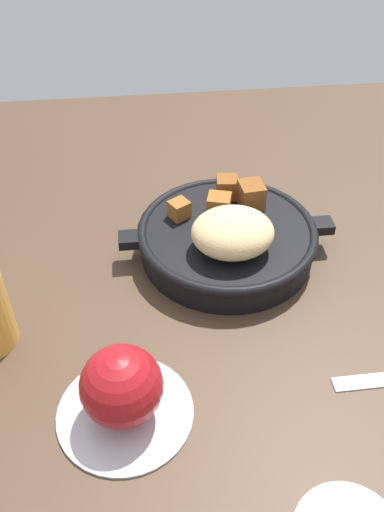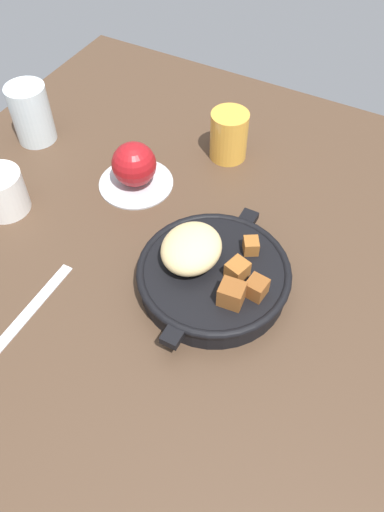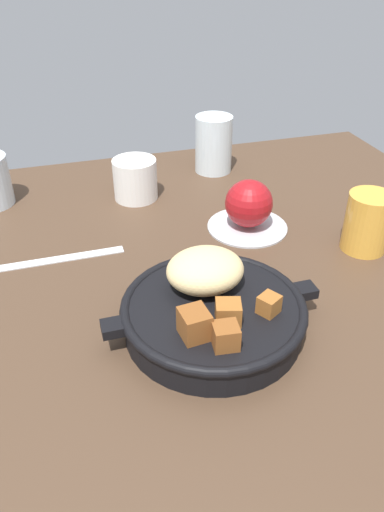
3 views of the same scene
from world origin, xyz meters
TOP-DOWN VIEW (x-y plane):
  - ground_plane at (0.00, 0.00)cm, footprint 96.39×100.88cm
  - cast_iron_skillet at (-3.75, -4.66)cm, footprint 25.82×21.55cm
  - saucer_plate at (9.12, 16.08)cm, footprint 12.61×12.61cm
  - red_apple at (9.12, 16.08)cm, footprint 7.39×7.39cm

SIDE VIEW (x-z plane):
  - ground_plane at x=0.00cm, z-range -2.40..0.00cm
  - saucer_plate at x=9.12cm, z-range 0.00..0.60cm
  - cast_iron_skillet at x=-3.75cm, z-range -1.36..7.17cm
  - red_apple at x=9.12cm, z-range 0.60..7.99cm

